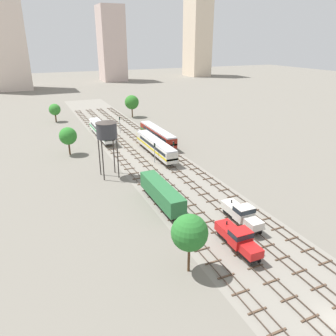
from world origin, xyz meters
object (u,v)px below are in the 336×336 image
at_px(shunter_loco_left_nearest, 238,238).
at_px(diesel_railcar_centre_far, 157,134).
at_px(shunter_loco_centre_left_near, 242,213).
at_px(freight_boxcar_far_left_mid, 162,192).
at_px(diesel_railcar_centre_left_midfar, 156,146).
at_px(diesel_railcar_far_left_farther, 101,130).
at_px(signal_post_nearest, 120,123).
at_px(water_tower, 107,130).
at_px(signal_post_near, 173,149).
at_px(signal_post_mid, 155,150).

bearing_deg(shunter_loco_left_nearest, diesel_railcar_centre_far, 80.16).
xyz_separation_m(shunter_loco_centre_left_near, freight_boxcar_far_left_mid, (-8.83, 11.07, 0.44)).
bearing_deg(diesel_railcar_centre_left_midfar, diesel_railcar_far_left_farther, 113.34).
xyz_separation_m(diesel_railcar_centre_far, signal_post_nearest, (-6.62, 14.39, 0.65)).
bearing_deg(signal_post_nearest, shunter_loco_left_nearest, -91.94).
bearing_deg(signal_post_nearest, diesel_railcar_far_left_farther, -150.54).
height_order(shunter_loco_centre_left_near, freight_boxcar_far_left_mid, freight_boxcar_far_left_mid).
relative_size(diesel_railcar_centre_far, water_tower, 1.69).
height_order(water_tower, signal_post_nearest, water_tower).
bearing_deg(signal_post_nearest, freight_boxcar_far_left_mid, -97.70).
bearing_deg(signal_post_nearest, shunter_loco_centre_left_near, -87.89).
relative_size(shunter_loco_left_nearest, water_tower, 0.70).
height_order(shunter_loco_left_nearest, signal_post_nearest, signal_post_nearest).
bearing_deg(signal_post_near, shunter_loco_centre_left_near, -94.18).
bearing_deg(signal_post_mid, shunter_loco_left_nearest, -93.48).
xyz_separation_m(shunter_loco_centre_left_near, water_tower, (-13.89, 27.44, 8.11)).
relative_size(freight_boxcar_far_left_mid, diesel_railcar_far_left_farther, 0.68).
bearing_deg(signal_post_near, signal_post_mid, 169.71).
distance_m(shunter_loco_left_nearest, diesel_railcar_centre_left_midfar, 41.36).
xyz_separation_m(shunter_loco_centre_left_near, diesel_railcar_centre_far, (4.42, 45.64, 0.59)).
bearing_deg(signal_post_mid, water_tower, -162.99).
height_order(shunter_loco_centre_left_near, signal_post_near, signal_post_near).
bearing_deg(diesel_railcar_far_left_farther, signal_post_nearest, 29.46).
xyz_separation_m(diesel_railcar_centre_far, diesel_railcar_far_left_farther, (-13.25, 10.65, 0.00)).
xyz_separation_m(diesel_railcar_centre_left_midfar, water_tower, (-13.89, -8.38, 7.52)).
xyz_separation_m(freight_boxcar_far_left_mid, diesel_railcar_far_left_farther, (-0.01, 45.22, 0.15)).
bearing_deg(diesel_railcar_centre_left_midfar, freight_boxcar_far_left_mid, -109.62).
bearing_deg(shunter_loco_centre_left_near, signal_post_nearest, 92.11).
height_order(signal_post_nearest, signal_post_mid, signal_post_nearest).
relative_size(diesel_railcar_centre_far, diesel_railcar_far_left_farther, 1.00).
distance_m(diesel_railcar_centre_left_midfar, diesel_railcar_far_left_farther, 22.29).
bearing_deg(shunter_loco_left_nearest, diesel_railcar_centre_left_midfar, 83.87).
xyz_separation_m(signal_post_near, signal_post_mid, (-4.42, 0.80, -0.02)).
bearing_deg(shunter_loco_left_nearest, water_tower, 106.13).
height_order(water_tower, signal_post_near, water_tower).
bearing_deg(diesel_railcar_centre_far, signal_post_mid, -114.37).
bearing_deg(freight_boxcar_far_left_mid, diesel_railcar_far_left_farther, 90.01).
relative_size(shunter_loco_centre_left_near, freight_boxcar_far_left_mid, 0.60).
bearing_deg(water_tower, diesel_railcar_far_left_farther, 80.06).
bearing_deg(diesel_railcar_centre_far, freight_boxcar_far_left_mid, -110.96).
distance_m(shunter_loco_left_nearest, signal_post_near, 36.14).
relative_size(water_tower, signal_post_mid, 2.45).
height_order(shunter_loco_centre_left_near, signal_post_nearest, signal_post_nearest).
distance_m(diesel_railcar_centre_left_midfar, signal_post_near, 6.06).
bearing_deg(diesel_railcar_centre_left_midfar, signal_post_mid, -114.67).
bearing_deg(signal_post_mid, diesel_railcar_centre_left_midfar, 65.33).
bearing_deg(diesel_railcar_centre_left_midfar, signal_post_nearest, 95.21).
bearing_deg(diesel_railcar_centre_left_midfar, water_tower, -148.89).
height_order(diesel_railcar_centre_left_midfar, diesel_railcar_far_left_farther, same).
distance_m(freight_boxcar_far_left_mid, signal_post_near, 22.11).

